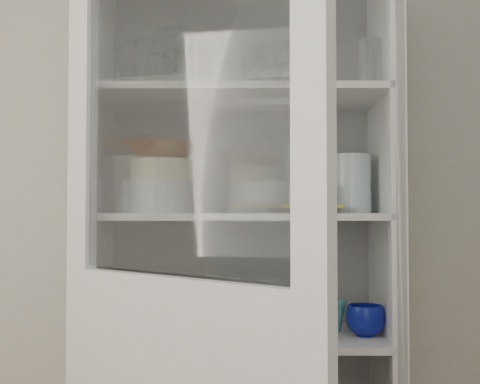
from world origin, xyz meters
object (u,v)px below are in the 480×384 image
at_px(pantry_cabinet, 240,306).
at_px(cream_bowl, 162,170).
at_px(yellow_trivet, 311,206).
at_px(measuring_cups, 196,332).
at_px(teal_jar, 208,313).
at_px(glass_platter, 311,211).
at_px(plate_stack_front, 162,196).
at_px(white_canister, 171,312).
at_px(mug_teal, 330,316).
at_px(mug_blue, 365,320).
at_px(goblet_0, 167,76).
at_px(goblet_3, 324,77).
at_px(cupboard_door, 177,369).
at_px(goblet_1, 255,74).
at_px(goblet_2, 275,77).
at_px(terracotta_bowl, 162,151).
at_px(grey_bowl_stack, 352,184).
at_px(white_ramekin, 311,195).
at_px(plate_stack_back, 148,197).
at_px(mug_white, 309,327).

height_order(pantry_cabinet, cream_bowl, pantry_cabinet).
distance_m(yellow_trivet, measuring_cups, 0.56).
bearing_deg(teal_jar, glass_platter, -11.81).
distance_m(pantry_cabinet, plate_stack_front, 0.47).
bearing_deg(pantry_cabinet, white_canister, -175.67).
height_order(pantry_cabinet, mug_teal, pantry_cabinet).
relative_size(yellow_trivet, mug_blue, 1.25).
height_order(yellow_trivet, teal_jar, yellow_trivet).
height_order(goblet_0, glass_platter, goblet_0).
distance_m(pantry_cabinet, goblet_3, 0.85).
bearing_deg(teal_jar, pantry_cabinet, 3.34).
height_order(goblet_0, cream_bowl, goblet_0).
distance_m(cupboard_door, goblet_3, 1.13).
bearing_deg(goblet_1, teal_jar, -166.46).
bearing_deg(cream_bowl, teal_jar, 38.86).
bearing_deg(plate_stack_front, goblet_2, 19.33).
relative_size(goblet_0, yellow_trivet, 1.06).
relative_size(terracotta_bowl, white_canister, 1.83).
bearing_deg(cupboard_door, grey_bowl_stack, 84.28).
distance_m(glass_platter, mug_teal, 0.36).
bearing_deg(plate_stack_front, goblet_3, 13.40).
xyz_separation_m(goblet_1, mug_teal, (0.25, -0.07, -0.84)).
height_order(plate_stack_front, yellow_trivet, plate_stack_front).
bearing_deg(cupboard_door, goblet_0, 139.51).
bearing_deg(white_ramekin, mug_blue, -9.95).
bearing_deg(goblet_3, plate_stack_back, 176.81).
xyz_separation_m(goblet_2, cream_bowl, (-0.38, -0.13, -0.33)).
height_order(pantry_cabinet, goblet_1, pantry_cabinet).
height_order(cupboard_door, terracotta_bowl, cupboard_door).
bearing_deg(measuring_cups, mug_teal, 14.25).
bearing_deg(measuring_cups, goblet_2, 30.51).
bearing_deg(mug_white, goblet_0, 166.17).
relative_size(goblet_3, grey_bowl_stack, 0.79).
height_order(cupboard_door, goblet_1, cupboard_door).
distance_m(glass_platter, white_canister, 0.59).
xyz_separation_m(glass_platter, grey_bowl_stack, (0.14, 0.04, 0.09)).
bearing_deg(goblet_0, goblet_2, -1.13).
height_order(cream_bowl, glass_platter, cream_bowl).
bearing_deg(goblet_2, white_ramekin, -37.46).
relative_size(mug_blue, mug_white, 1.38).
bearing_deg(mug_blue, cream_bowl, -154.38).
xyz_separation_m(goblet_0, measuring_cups, (0.12, -0.16, -0.87)).
bearing_deg(cream_bowl, goblet_0, 90.95).
height_order(yellow_trivet, measuring_cups, yellow_trivet).
bearing_deg(grey_bowl_stack, goblet_3, 150.56).
bearing_deg(yellow_trivet, terracotta_bowl, -174.95).
bearing_deg(goblet_0, cupboard_door, -79.75).
xyz_separation_m(pantry_cabinet, mug_white, (0.22, -0.19, -0.04)).
bearing_deg(mug_white, goblet_1, 135.94).
bearing_deg(goblet_2, yellow_trivet, -37.46).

